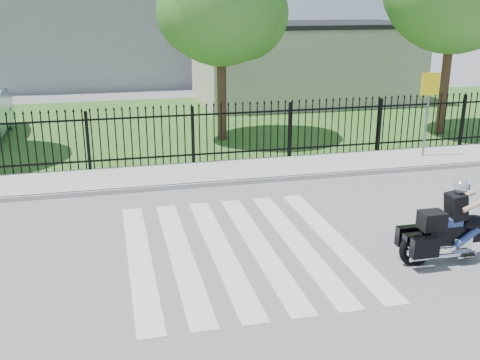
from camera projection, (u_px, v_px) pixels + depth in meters
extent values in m
plane|color=slate|center=(240.00, 249.00, 11.27)|extent=(120.00, 120.00, 0.00)
cube|color=#ADAAA3|center=(199.00, 174.00, 15.88)|extent=(40.00, 2.00, 0.12)
cube|color=#ADAAA3|center=(205.00, 185.00, 14.96)|extent=(40.00, 0.12, 0.12)
cube|color=#2E6121|center=(170.00, 124.00, 22.37)|extent=(40.00, 12.00, 0.02)
cube|color=black|center=(193.00, 155.00, 16.72)|extent=(26.00, 0.04, 0.05)
cube|color=black|center=(192.00, 115.00, 16.34)|extent=(26.00, 0.04, 0.05)
cylinder|color=#382316|center=(222.00, 81.00, 19.29)|extent=(0.32, 0.32, 4.16)
sphere|color=#376C1F|center=(221.00, 2.00, 18.49)|extent=(4.20, 4.20, 4.20)
cylinder|color=#382316|center=(446.00, 68.00, 20.04)|extent=(0.32, 0.32, 4.80)
cube|color=#B5AC97|center=(304.00, 64.00, 27.08)|extent=(10.00, 6.00, 3.50)
cube|color=black|center=(305.00, 25.00, 26.51)|extent=(10.20, 6.20, 0.20)
torus|color=black|center=(416.00, 249.00, 10.52)|extent=(0.69, 0.15, 0.69)
cube|color=black|center=(453.00, 235.00, 10.61)|extent=(1.23, 0.24, 0.28)
ellipsoid|color=black|center=(472.00, 223.00, 10.63)|extent=(0.59, 0.38, 0.31)
cube|color=black|center=(445.00, 227.00, 10.52)|extent=(0.62, 0.31, 0.09)
cube|color=silver|center=(459.00, 242.00, 10.69)|extent=(0.38, 0.29, 0.28)
cube|color=black|center=(432.00, 220.00, 10.40)|extent=(0.46, 0.36, 0.34)
cube|color=navy|center=(452.00, 221.00, 10.51)|extent=(0.32, 0.29, 0.17)
sphere|color=#AFB1B7|center=(461.00, 187.00, 10.32)|extent=(0.27, 0.27, 0.27)
cylinder|color=slate|center=(427.00, 117.00, 17.11)|extent=(0.07, 0.07, 2.45)
cube|color=yellow|center=(430.00, 84.00, 16.78)|extent=(0.56, 0.12, 0.67)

